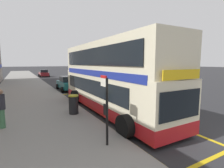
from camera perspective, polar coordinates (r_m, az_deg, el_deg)
ground_plane at (r=35.44m, az=-16.67°, el=1.79°), size 260.00×260.00×0.00m
pavement_near at (r=34.62m, az=-28.05°, el=1.25°), size 6.00×76.00×0.14m
double_decker_bus at (r=10.98m, az=-1.07°, el=1.58°), size 3.18×11.25×4.40m
bus_bay_markings at (r=11.56m, az=-1.33°, el=-8.53°), size 3.17×14.01×0.01m
bus_stop_sign at (r=6.11m, az=-2.06°, el=-6.85°), size 0.09×0.51×2.54m
parked_car_teal_kerbside at (r=20.10m, az=-14.77°, el=0.26°), size 2.09×4.20×1.62m
parked_car_maroon_far at (r=40.99m, az=-22.15°, el=3.38°), size 2.09×4.20×1.62m
pedestrian_waiting_near_sign at (r=9.25m, az=-33.46°, el=-6.52°), size 0.34×0.34×1.82m
litter_bin at (r=10.24m, az=-12.90°, el=-6.72°), size 0.58×0.58×1.13m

